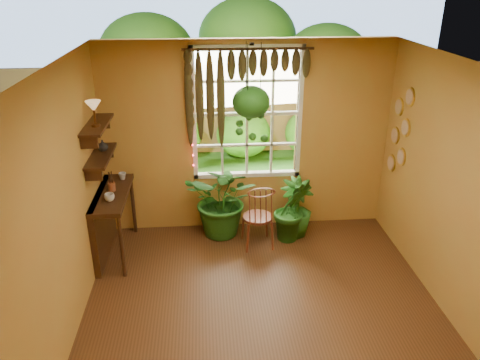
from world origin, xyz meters
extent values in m
plane|color=#583019|center=(0.00, 0.00, 0.00)|extent=(4.50, 4.50, 0.00)
plane|color=white|center=(0.00, 0.00, 2.70)|extent=(4.50, 4.50, 0.00)
plane|color=#BC9340|center=(0.00, 2.25, 1.35)|extent=(4.00, 0.00, 4.00)
plane|color=#BC9340|center=(-2.00, 0.00, 1.35)|extent=(0.00, 4.50, 4.50)
plane|color=#BC9340|center=(2.00, 0.00, 1.35)|extent=(0.00, 4.50, 4.50)
cube|color=white|center=(0.00, 2.28, 1.70)|extent=(1.52, 0.10, 1.86)
cube|color=white|center=(0.00, 2.31, 1.70)|extent=(1.38, 0.01, 1.78)
cylinder|color=#3C2410|center=(0.00, 2.17, 2.58)|extent=(1.70, 0.04, 0.04)
cube|color=#3C2410|center=(-1.80, 1.60, 0.87)|extent=(0.40, 1.20, 0.06)
cube|color=#3C2410|center=(-1.96, 1.60, 0.45)|extent=(0.08, 1.18, 0.90)
cylinder|color=#3C2410|center=(-1.64, 1.05, 0.43)|extent=(0.05, 0.05, 0.86)
cylinder|color=#3C2410|center=(-1.64, 2.15, 0.43)|extent=(0.05, 0.05, 0.86)
cube|color=#3C2410|center=(-1.88, 1.60, 1.40)|extent=(0.25, 0.90, 0.04)
cube|color=#3C2410|center=(-1.88, 1.60, 1.80)|extent=(0.25, 0.90, 0.04)
cube|color=#275C1A|center=(0.00, 7.25, -0.02)|extent=(14.00, 10.00, 0.04)
cube|color=olive|center=(0.00, 5.45, 0.90)|extent=(12.00, 0.10, 1.80)
plane|color=#85A7DF|center=(0.00, 9.05, 1.55)|extent=(12.00, 0.00, 12.00)
cylinder|color=brown|center=(0.09, 1.66, 0.42)|extent=(0.44, 0.44, 0.04)
torus|color=brown|center=(0.11, 1.49, 0.88)|extent=(0.38, 0.07, 0.38)
imported|color=#194412|center=(-0.35, 1.99, 0.56)|extent=(1.25, 1.17, 1.11)
imported|color=#194412|center=(0.59, 1.77, 0.46)|extent=(0.57, 0.48, 0.93)
imported|color=#194412|center=(0.66, 1.90, 0.42)|extent=(0.56, 0.56, 0.85)
ellipsoid|color=black|center=(0.01, 1.89, 1.89)|extent=(0.29, 0.29, 0.17)
ellipsoid|color=#194412|center=(0.01, 1.89, 1.96)|extent=(0.48, 0.48, 0.41)
imported|color=silver|center=(-1.78, 1.35, 0.95)|extent=(0.13, 0.13, 0.10)
imported|color=beige|center=(-1.72, 2.01, 0.95)|extent=(0.12, 0.12, 0.09)
cylinder|color=brown|center=(-1.80, 1.65, 0.96)|extent=(0.09, 0.09, 0.11)
imported|color=#B2AD99|center=(-1.87, 1.74, 1.49)|extent=(0.17, 0.17, 0.14)
cylinder|color=#502D17|center=(-1.86, 1.48, 1.83)|extent=(0.10, 0.10, 0.03)
cylinder|color=#502D17|center=(-1.86, 1.48, 1.93)|extent=(0.02, 0.02, 0.18)
cone|color=slate|center=(-1.86, 1.48, 2.06)|extent=(0.18, 0.18, 0.12)
camera|label=1|loc=(-0.60, -3.91, 3.46)|focal=35.00mm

